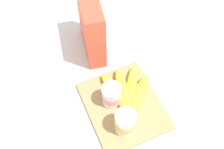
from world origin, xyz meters
name	(u,v)px	position (x,y,z in m)	size (l,w,h in m)	color
ground_plane	(123,106)	(0.00, 0.00, 0.00)	(2.40, 2.40, 0.00)	silver
cutting_board	(124,105)	(0.00, 0.00, 0.01)	(0.29, 0.25, 0.01)	tan
cereal_box	(91,27)	(0.28, 0.00, 0.12)	(0.20, 0.07, 0.25)	#D85138
yogurt_cup_front	(125,122)	(-0.08, 0.03, 0.06)	(0.07, 0.07, 0.09)	white
yogurt_cup_back	(111,95)	(0.03, 0.03, 0.06)	(0.07, 0.07, 0.09)	white
banana_bunch	(127,92)	(0.03, -0.03, 0.03)	(0.19, 0.18, 0.04)	yellow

